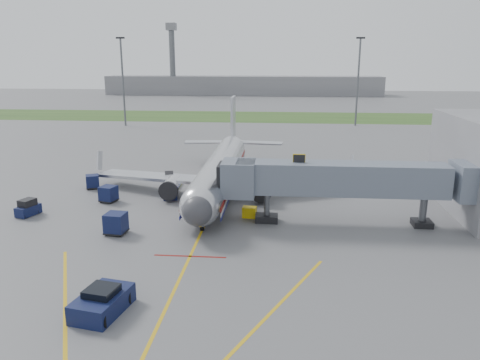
# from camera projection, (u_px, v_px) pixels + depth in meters

# --- Properties ---
(ground) EXTENTS (400.00, 400.00, 0.00)m
(ground) POSITION_uv_depth(u_px,v_px,m) (199.00, 238.00, 42.24)
(ground) COLOR #565659
(ground) RESTS_ON ground
(grass_strip) EXTENTS (300.00, 25.00, 0.01)m
(grass_strip) POSITION_uv_depth(u_px,v_px,m) (255.00, 117.00, 128.95)
(grass_strip) COLOR #2D4C1E
(grass_strip) RESTS_ON ground
(apron_markings) EXTENTS (21.52, 50.00, 0.01)m
(apron_markings) POSITION_uv_depth(u_px,v_px,m) (181.00, 275.00, 35.10)
(apron_markings) COLOR gold
(apron_markings) RESTS_ON ground
(airliner) EXTENTS (32.10, 35.67, 10.25)m
(airliner) POSITION_uv_depth(u_px,v_px,m) (220.00, 170.00, 56.26)
(airliner) COLOR silver
(airliner) RESTS_ON ground
(jet_bridge) EXTENTS (25.30, 4.00, 6.90)m
(jet_bridge) POSITION_uv_depth(u_px,v_px,m) (339.00, 180.00, 44.83)
(jet_bridge) COLOR slate
(jet_bridge) RESTS_ON ground
(light_mast_left) EXTENTS (2.00, 0.44, 20.40)m
(light_mast_left) POSITION_uv_depth(u_px,v_px,m) (123.00, 80.00, 109.50)
(light_mast_left) COLOR #595B60
(light_mast_left) RESTS_ON ground
(light_mast_right) EXTENTS (2.00, 0.44, 20.40)m
(light_mast_right) POSITION_uv_depth(u_px,v_px,m) (358.00, 80.00, 109.64)
(light_mast_right) COLOR #595B60
(light_mast_right) RESTS_ON ground
(distant_terminal) EXTENTS (120.00, 14.00, 8.00)m
(distant_terminal) POSITION_uv_depth(u_px,v_px,m) (243.00, 85.00, 205.87)
(distant_terminal) COLOR slate
(distant_terminal) RESTS_ON ground
(control_tower) EXTENTS (4.00, 4.00, 30.00)m
(control_tower) POSITION_uv_depth(u_px,v_px,m) (172.00, 54.00, 200.23)
(control_tower) COLOR #595B60
(control_tower) RESTS_ON ground
(pushback_tug) EXTENTS (3.27, 4.54, 1.72)m
(pushback_tug) POSITION_uv_depth(u_px,v_px,m) (102.00, 302.00, 29.79)
(pushback_tug) COLOR #0C1A36
(pushback_tug) RESTS_ON ground
(baggage_tug) EXTENTS (1.97, 2.75, 1.73)m
(baggage_tug) POSITION_uv_depth(u_px,v_px,m) (28.00, 208.00, 48.18)
(baggage_tug) COLOR #0C1A36
(baggage_tug) RESTS_ON ground
(baggage_cart_a) EXTENTS (2.08, 2.08, 1.82)m
(baggage_cart_a) POSITION_uv_depth(u_px,v_px,m) (108.00, 194.00, 52.68)
(baggage_cart_a) COLOR #0C1A36
(baggage_cart_a) RESTS_ON ground
(baggage_cart_b) EXTENTS (2.00, 2.00, 1.98)m
(baggage_cart_b) POSITION_uv_depth(u_px,v_px,m) (116.00, 223.00, 43.07)
(baggage_cart_b) COLOR #0C1A36
(baggage_cart_b) RESTS_ON ground
(baggage_cart_c) EXTENTS (2.08, 2.08, 1.71)m
(baggage_cart_c) POSITION_uv_depth(u_px,v_px,m) (93.00, 182.00, 58.11)
(baggage_cart_c) COLOR #0C1A36
(baggage_cart_c) RESTS_ON ground
(belt_loader) EXTENTS (2.56, 5.06, 2.38)m
(belt_loader) POSITION_uv_depth(u_px,v_px,m) (170.00, 191.00, 55.07)
(belt_loader) COLOR #0C1A36
(belt_loader) RESTS_ON ground
(ground_power_cart) EXTENTS (1.49, 1.09, 1.11)m
(ground_power_cart) POSITION_uv_depth(u_px,v_px,m) (249.00, 212.00, 47.63)
(ground_power_cart) COLOR gold
(ground_power_cart) RESTS_ON ground
(ramp_worker) EXTENTS (0.70, 0.59, 1.62)m
(ramp_worker) POSITION_uv_depth(u_px,v_px,m) (197.00, 183.00, 57.72)
(ramp_worker) COLOR #AFEA1B
(ramp_worker) RESTS_ON ground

